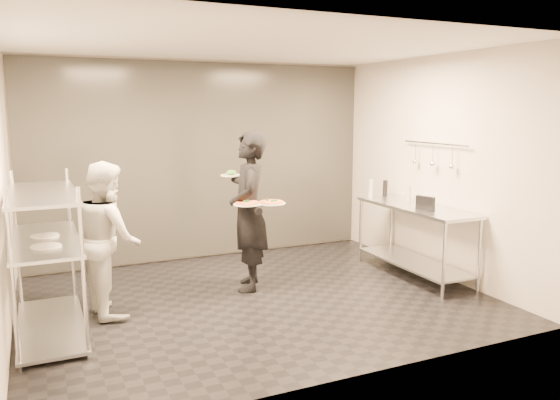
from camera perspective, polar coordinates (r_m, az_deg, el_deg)
name	(u,v)px	position (r m, az deg, el deg)	size (l,w,h in m)	color
room_shell	(222,166)	(7.06, -6.10, 3.51)	(5.00, 4.00, 2.80)	black
pass_rack	(46,254)	(5.66, -23.23, -5.22)	(0.60, 1.60, 1.50)	silver
prep_counter	(415,228)	(7.18, 13.91, -2.88)	(0.60, 1.80, 0.92)	silver
utensil_rail	(434,156)	(7.20, 15.76, 4.49)	(0.07, 1.20, 0.31)	silver
waiter	(249,211)	(6.43, -3.28, -1.19)	(0.68, 0.45, 1.88)	black
chef	(108,238)	(5.95, -17.53, -3.83)	(0.78, 0.61, 1.61)	silver
pizza_plate_near	(248,203)	(6.20, -3.41, -0.35)	(0.32, 0.32, 0.05)	white
pizza_plate_far	(271,202)	(6.32, -0.90, -0.25)	(0.32, 0.32, 0.05)	white
salad_plate	(231,174)	(6.65, -5.11, 2.76)	(0.26, 0.26, 0.07)	white
pos_monitor	(425,203)	(6.78, 14.94, -0.35)	(0.05, 0.24, 0.18)	black
bottle_green	(371,188)	(7.66, 9.47, 1.22)	(0.07, 0.07, 0.25)	#909D90
bottle_clear	(409,193)	(7.47, 13.30, 0.68)	(0.06, 0.06, 0.20)	#909D90
bottle_dark	(385,188)	(7.79, 10.93, 1.23)	(0.07, 0.07, 0.22)	black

